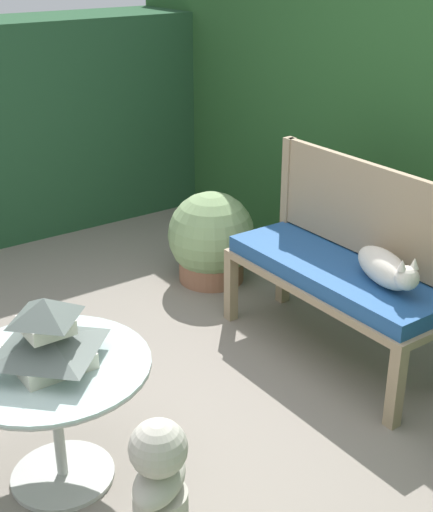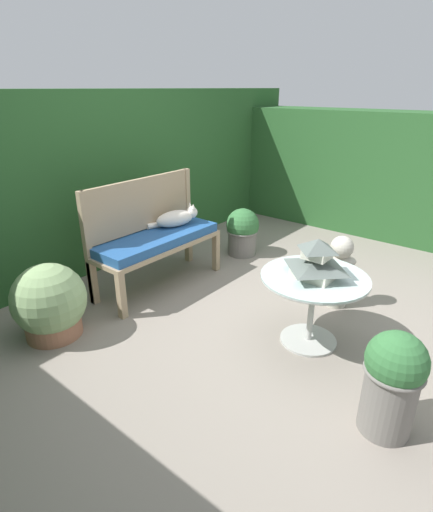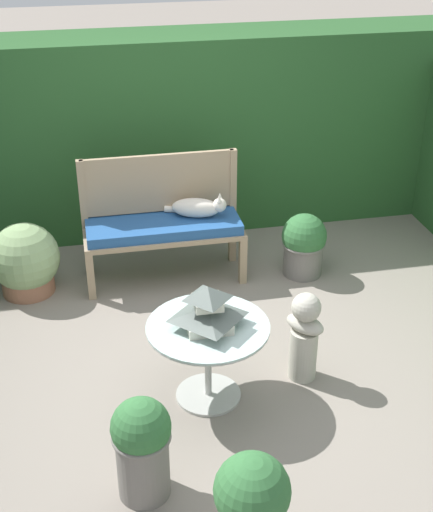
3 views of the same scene
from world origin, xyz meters
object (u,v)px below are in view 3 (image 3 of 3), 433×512
garden_bench (164,231)px  potted_plant_path_edge (252,502)px  cat (198,207)px  potted_plant_table_near (142,445)px  patio_table (208,341)px  garden_bust (304,335)px  potted_plant_bench_left (304,244)px  pagoda_birdhouse (208,309)px  potted_plant_bench_right (25,262)px

garden_bench → potted_plant_path_edge: 2.76m
cat → potted_plant_table_near: bearing=-91.0°
cat → patio_table: bearing=-81.8°
garden_bust → cat: bearing=158.4°
patio_table → potted_plant_bench_left: 1.80m
garden_bust → potted_plant_path_edge: bearing=-65.4°
potted_plant_path_edge → patio_table: bearing=89.5°
garden_bench → pagoda_birdhouse: 1.59m
garden_bust → pagoda_birdhouse: bearing=-120.4°
cat → potted_plant_bench_left: cat is taller
patio_table → garden_bust: size_ratio=1.19×
pagoda_birdhouse → potted_plant_path_edge: (-0.01, -1.18, -0.38)m
garden_bust → potted_plant_bench_left: (0.43, 1.34, -0.06)m
garden_bench → pagoda_birdhouse: bearing=-87.8°
cat → potted_plant_bench_right: 1.46m
garden_bench → potted_plant_bench_left: bearing=-7.4°
patio_table → pagoda_birdhouse: bearing=97.1°
garden_bust → potted_plant_bench_left: bearing=125.0°
garden_bench → patio_table: 1.57m
pagoda_birdhouse → potted_plant_table_near: 0.95m
cat → patio_table: size_ratio=0.63×
garden_bust → potted_plant_bench_right: (-1.85, 1.51, -0.06)m
potted_plant_path_edge → garden_bench: bearing=91.1°
pagoda_birdhouse → garden_bust: bearing=6.8°
cat → potted_plant_bench_left: bearing=3.8°
pagoda_birdhouse → garden_bench: bearing=92.2°
garden_bench → pagoda_birdhouse: pagoda_birdhouse is taller
pagoda_birdhouse → potted_plant_bench_left: 1.84m
garden_bust → potted_plant_bench_right: size_ratio=1.10×
potted_plant_table_near → potted_plant_bench_right: bearing=106.4°
cat → patio_table: cat is taller
garden_bench → potted_plant_bench_right: (-1.12, 0.02, -0.17)m
potted_plant_bench_right → pagoda_birdhouse: bearing=-53.3°
garden_bench → patio_table: (0.06, -1.57, -0.00)m
potted_plant_table_near → potted_plant_bench_left: potted_plant_table_near is taller
potted_plant_bench_right → garden_bust: bearing=-39.2°
pagoda_birdhouse → potted_plant_table_near: pagoda_birdhouse is taller
cat → potted_plant_path_edge: 2.83m
patio_table → garden_bench: bearing=92.2°
potted_plant_path_edge → potted_plant_table_near: bearing=137.4°
potted_plant_bench_right → potted_plant_path_edge: potted_plant_bench_right is taller
garden_bust → potted_plant_bench_right: 2.39m
pagoda_birdhouse → garden_bust: pagoda_birdhouse is taller
garden_bust → potted_plant_table_near: 1.42m
patio_table → potted_plant_bench_right: (-1.19, 1.59, -0.16)m
patio_table → potted_plant_bench_left: size_ratio=1.43×
garden_bench → potted_plant_bench_right: 1.14m
potted_plant_table_near → patio_table: bearing=55.5°
garden_bench → potted_plant_bench_left: 1.18m
pagoda_birdhouse → potted_plant_bench_right: bearing=126.7°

